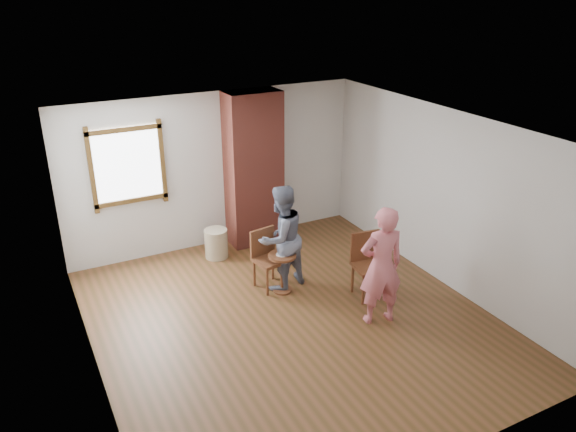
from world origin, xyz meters
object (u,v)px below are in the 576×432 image
(dining_chair_right, at_px, (368,261))
(side_table, at_px, (282,267))
(man, at_px, (281,238))
(stoneware_crock, at_px, (216,243))
(dining_chair_left, at_px, (267,255))
(person_pink, at_px, (381,266))

(dining_chair_right, xyz_separation_m, side_table, (-1.05, 0.62, -0.12))
(man, bearing_deg, dining_chair_right, 127.04)
(side_table, distance_m, man, 0.42)
(stoneware_crock, relative_size, man, 0.31)
(dining_chair_left, xyz_separation_m, side_table, (0.12, -0.26, -0.09))
(stoneware_crock, distance_m, man, 1.53)
(side_table, bearing_deg, dining_chair_left, 114.61)
(stoneware_crock, height_order, person_pink, person_pink)
(stoneware_crock, height_order, man, man)
(dining_chair_left, xyz_separation_m, man, (0.17, -0.12, 0.30))
(stoneware_crock, height_order, side_table, side_table)
(dining_chair_right, height_order, side_table, dining_chair_right)
(side_table, height_order, person_pink, person_pink)
(dining_chair_left, relative_size, man, 0.56)
(dining_chair_left, bearing_deg, dining_chair_right, -46.51)
(dining_chair_right, bearing_deg, man, 151.62)
(dining_chair_left, bearing_deg, person_pink, -68.60)
(man, bearing_deg, side_table, 53.20)
(dining_chair_right, bearing_deg, dining_chair_left, 151.89)
(dining_chair_right, xyz_separation_m, person_pink, (-0.26, -0.64, 0.29))
(side_table, xyz_separation_m, man, (0.05, 0.14, 0.39))
(stoneware_crock, distance_m, dining_chair_right, 2.60)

